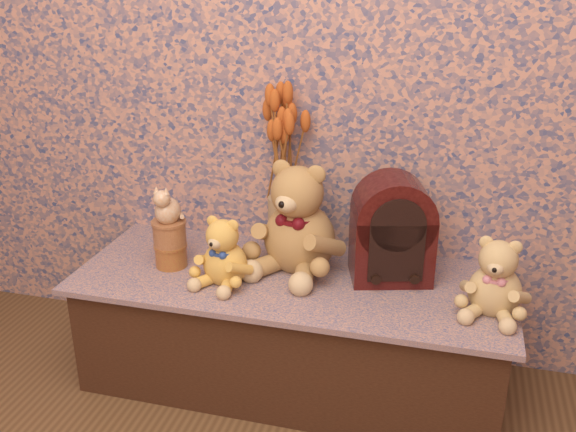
# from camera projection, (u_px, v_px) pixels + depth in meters

# --- Properties ---
(display_shelf) EXTENTS (1.46, 0.59, 0.41)m
(display_shelf) POSITION_uv_depth(u_px,v_px,m) (292.00, 329.00, 2.23)
(display_shelf) COLOR #3C487B
(display_shelf) RESTS_ON ground
(teddy_large) EXTENTS (0.41, 0.45, 0.41)m
(teddy_large) POSITION_uv_depth(u_px,v_px,m) (300.00, 212.00, 2.14)
(teddy_large) COLOR #AF7443
(teddy_large) RESTS_ON display_shelf
(teddy_medium) EXTENTS (0.24, 0.27, 0.25)m
(teddy_medium) POSITION_uv_depth(u_px,v_px,m) (225.00, 247.00, 2.07)
(teddy_medium) COLOR gold
(teddy_medium) RESTS_ON display_shelf
(teddy_small) EXTENTS (0.25, 0.28, 0.26)m
(teddy_small) POSITION_uv_depth(u_px,v_px,m) (497.00, 272.00, 1.89)
(teddy_small) COLOR tan
(teddy_small) RESTS_ON display_shelf
(cathedral_radio) EXTENTS (0.30, 0.25, 0.36)m
(cathedral_radio) POSITION_uv_depth(u_px,v_px,m) (392.00, 228.00, 2.08)
(cathedral_radio) COLOR black
(cathedral_radio) RESTS_ON display_shelf
(ceramic_vase) EXTENTS (0.16, 0.16, 0.21)m
(ceramic_vase) POSITION_uv_depth(u_px,v_px,m) (285.00, 224.00, 2.31)
(ceramic_vase) COLOR tan
(ceramic_vase) RESTS_ON display_shelf
(dried_stalks) EXTENTS (0.27, 0.27, 0.43)m
(dried_stalks) POSITION_uv_depth(u_px,v_px,m) (285.00, 140.00, 2.19)
(dried_stalks) COLOR #BF541E
(dried_stalks) RESTS_ON ceramic_vase
(biscuit_tin_lower) EXTENTS (0.12, 0.12, 0.08)m
(biscuit_tin_lower) POSITION_uv_depth(u_px,v_px,m) (171.00, 255.00, 2.21)
(biscuit_tin_lower) COLOR #B28D34
(biscuit_tin_lower) RESTS_ON display_shelf
(biscuit_tin_upper) EXTENTS (0.13, 0.13, 0.09)m
(biscuit_tin_upper) POSITION_uv_depth(u_px,v_px,m) (170.00, 233.00, 2.18)
(biscuit_tin_upper) COLOR tan
(biscuit_tin_upper) RESTS_ON biscuit_tin_lower
(cat_figurine) EXTENTS (0.11, 0.12, 0.14)m
(cat_figurine) POSITION_uv_depth(u_px,v_px,m) (167.00, 203.00, 2.14)
(cat_figurine) COLOR silver
(cat_figurine) RESTS_ON biscuit_tin_upper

